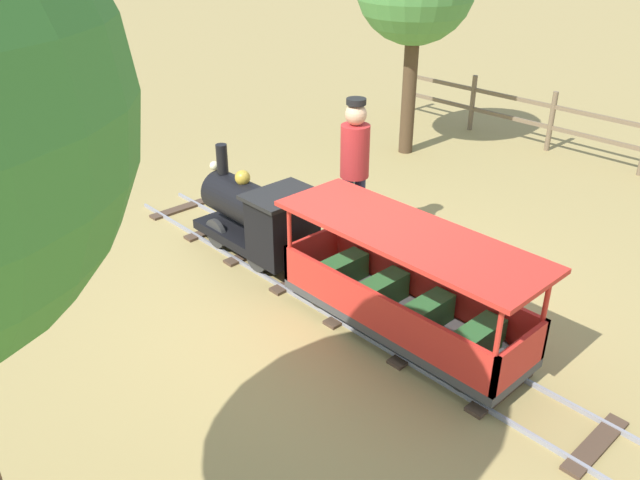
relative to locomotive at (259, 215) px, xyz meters
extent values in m
plane|color=#A38C51|center=(0.00, -1.01, -0.48)|extent=(60.00, 60.00, 0.00)
cube|color=gray|center=(-0.24, -1.03, -0.46)|extent=(0.03, 6.05, 0.04)
cube|color=gray|center=(0.24, -1.03, -0.46)|extent=(0.03, 6.05, 0.04)
cube|color=#4C3828|center=(0.00, -3.68, -0.47)|extent=(0.73, 0.14, 0.03)
cube|color=#4C3828|center=(0.00, -2.93, -0.47)|extent=(0.73, 0.14, 0.03)
cube|color=#4C3828|center=(0.00, -2.17, -0.47)|extent=(0.73, 0.14, 0.03)
cube|color=#4C3828|center=(0.00, -1.41, -0.47)|extent=(0.73, 0.14, 0.03)
cube|color=#4C3828|center=(0.00, -0.66, -0.47)|extent=(0.73, 0.14, 0.03)
cube|color=#4C3828|center=(0.00, 0.10, -0.47)|extent=(0.73, 0.14, 0.03)
cube|color=#4C3828|center=(0.00, 0.86, -0.47)|extent=(0.73, 0.14, 0.03)
cube|color=#4C3828|center=(0.00, 1.61, -0.47)|extent=(0.73, 0.14, 0.03)
cube|color=black|center=(0.00, 0.09, -0.27)|extent=(0.61, 1.40, 0.10)
cylinder|color=black|center=(0.00, 0.29, 0.08)|extent=(0.44, 0.85, 0.44)
cylinder|color=#B7932D|center=(0.00, 0.72, 0.08)|extent=(0.37, 0.02, 0.37)
cylinder|color=black|center=(0.00, 0.59, 0.45)|extent=(0.12, 0.12, 0.32)
sphere|color=#B7932D|center=(0.00, 0.24, 0.35)|extent=(0.16, 0.16, 0.16)
cube|color=black|center=(0.00, -0.38, 0.05)|extent=(0.61, 0.45, 0.55)
cube|color=black|center=(0.00, -0.38, 0.35)|extent=(0.69, 0.53, 0.04)
sphere|color=#F2EAB2|center=(0.00, 0.75, 0.34)|extent=(0.10, 0.10, 0.10)
cylinder|color=#2D2D2D|center=(-0.24, 0.44, -0.28)|extent=(0.05, 0.32, 0.32)
cylinder|color=#2D2D2D|center=(0.24, 0.44, -0.28)|extent=(0.05, 0.32, 0.32)
cylinder|color=#2D2D2D|center=(-0.24, -0.26, -0.28)|extent=(0.05, 0.32, 0.32)
cylinder|color=#2D2D2D|center=(0.24, -0.26, -0.28)|extent=(0.05, 0.32, 0.32)
cube|color=#3F3F3F|center=(0.00, -1.93, -0.30)|extent=(0.69, 2.25, 0.08)
cube|color=red|center=(-0.32, -1.93, -0.09)|extent=(0.04, 2.25, 0.35)
cube|color=red|center=(0.32, -1.93, -0.09)|extent=(0.04, 2.25, 0.35)
cube|color=red|center=(0.00, -0.83, -0.09)|extent=(0.69, 0.04, 0.35)
cube|color=red|center=(0.00, -3.04, -0.09)|extent=(0.69, 0.04, 0.35)
cylinder|color=red|center=(-0.31, -0.86, 0.11)|extent=(0.04, 0.04, 0.75)
cylinder|color=red|center=(0.31, -0.86, 0.11)|extent=(0.04, 0.04, 0.75)
cylinder|color=red|center=(-0.31, -3.01, 0.11)|extent=(0.04, 0.04, 0.75)
cylinder|color=red|center=(0.31, -3.01, 0.11)|extent=(0.04, 0.04, 0.75)
cube|color=red|center=(0.00, -1.93, 0.51)|extent=(0.79, 2.35, 0.04)
cube|color=#2D6B33|center=(0.00, -2.67, -0.14)|extent=(0.53, 0.20, 0.24)
cube|color=#2D6B33|center=(0.00, -2.18, -0.14)|extent=(0.53, 0.20, 0.24)
cube|color=#2D6B33|center=(0.00, -1.69, -0.14)|extent=(0.53, 0.20, 0.24)
cube|color=#2D6B33|center=(0.00, -1.20, -0.14)|extent=(0.53, 0.20, 0.24)
cylinder|color=#262626|center=(-0.24, -1.15, -0.32)|extent=(0.04, 0.24, 0.24)
cylinder|color=#262626|center=(0.24, -1.15, -0.32)|extent=(0.04, 0.24, 0.24)
cylinder|color=#262626|center=(-0.24, -2.72, -0.32)|extent=(0.04, 0.24, 0.24)
cylinder|color=#262626|center=(0.24, -2.72, -0.32)|extent=(0.04, 0.24, 0.24)
cylinder|color=#282D47|center=(0.83, -0.46, -0.08)|extent=(0.12, 0.12, 0.80)
cylinder|color=#282D47|center=(1.01, -0.46, -0.08)|extent=(0.12, 0.12, 0.80)
cylinder|color=#B22828|center=(0.92, -0.46, 0.59)|extent=(0.30, 0.30, 0.55)
sphere|color=tan|center=(0.92, -0.46, 0.98)|extent=(0.22, 0.22, 0.22)
cylinder|color=black|center=(0.92, -0.46, 1.11)|extent=(0.20, 0.20, 0.06)
cylinder|color=#4C3823|center=(3.67, 1.11, 0.43)|extent=(0.21, 0.21, 1.82)
cylinder|color=#756047|center=(5.31, -0.33, -0.03)|extent=(0.08, 0.08, 0.90)
cylinder|color=#756047|center=(5.31, 1.08, -0.03)|extent=(0.08, 0.08, 0.90)
cylinder|color=#756047|center=(5.31, 2.49, -0.03)|extent=(0.08, 0.08, 0.90)
cube|color=#756047|center=(5.31, -1.03, 0.19)|extent=(0.04, 7.05, 0.06)
cube|color=#756047|center=(5.31, -1.03, -0.12)|extent=(0.04, 7.05, 0.06)
camera|label=1|loc=(-3.57, -4.74, 2.78)|focal=35.73mm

